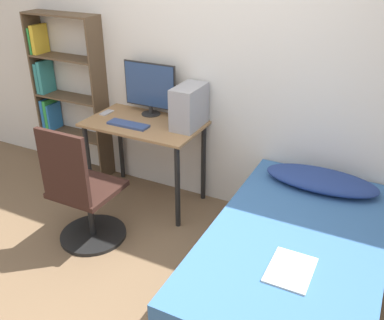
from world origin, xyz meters
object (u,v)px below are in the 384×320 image
Objects in this scene: pc_tower at (189,107)px; keyboard at (128,125)px; office_chair at (83,200)px; monitor at (150,87)px; bookshelf at (62,101)px; bed at (292,268)px.

keyboard is at bearing -155.28° from pc_tower.
keyboard is (0.01, 0.64, 0.40)m from office_chair.
monitor is at bearing 167.24° from pc_tower.
keyboard is at bearing -16.61° from bookshelf.
pc_tower is (0.47, 0.22, 0.17)m from keyboard.
bookshelf is 0.85× the size of bed.
keyboard is at bearing 162.10° from bed.
bookshelf is at bearing -179.27° from monitor.
pc_tower is (0.48, 0.86, 0.56)m from office_chair.
monitor is at bearing 0.73° from bookshelf.
bed is (1.62, 0.12, -0.13)m from office_chair.
bookshelf reaches higher than bed.
monitor is (-1.58, 0.84, 0.77)m from bed.
bed is at bearing -32.87° from pc_tower.
bookshelf reaches higher than monitor.
pc_tower is (-1.14, 0.74, 0.69)m from bed.
bed is 1.77m from keyboard.
office_chair is 2.84× the size of pc_tower.
office_chair is 0.75m from keyboard.
keyboard is 1.03× the size of pc_tower.
office_chair is 1.13m from pc_tower.
pc_tower reaches higher than keyboard.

